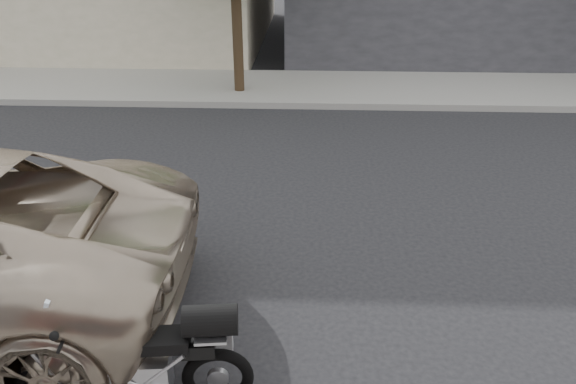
{
  "coord_description": "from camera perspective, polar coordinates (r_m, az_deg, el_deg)",
  "views": [
    {
      "loc": [
        0.25,
        7.31,
        3.94
      ],
      "look_at": [
        0.51,
        1.12,
        0.9
      ],
      "focal_mm": 35.0,
      "sensor_mm": 36.0,
      "label": 1
    }
  ],
  "objects": [
    {
      "name": "motorcycle",
      "position": [
        5.13,
        -13.93,
        -15.99
      ],
      "size": [
        2.05,
        0.8,
        1.3
      ],
      "rotation": [
        0.0,
        0.0,
        0.11
      ],
      "color": "black",
      "rests_on": "ground"
    },
    {
      "name": "ground",
      "position": [
        8.31,
        3.86,
        -2.23
      ],
      "size": [
        120.0,
        120.0,
        0.0
      ],
      "primitive_type": "plane",
      "color": "black",
      "rests_on": "ground"
    },
    {
      "name": "far_sidewalk",
      "position": [
        14.34,
        3.41,
        10.47
      ],
      "size": [
        44.0,
        3.0,
        0.15
      ],
      "primitive_type": "cube",
      "color": "gray",
      "rests_on": "ground"
    }
  ]
}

